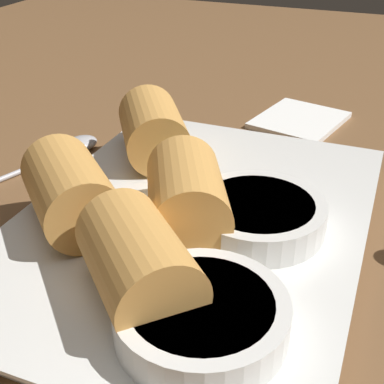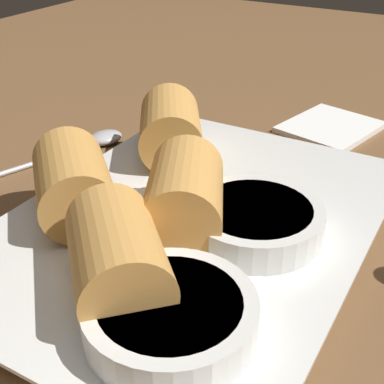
% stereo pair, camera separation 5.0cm
% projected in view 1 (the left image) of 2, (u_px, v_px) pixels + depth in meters
% --- Properties ---
extents(table_surface, '(1.80, 1.40, 0.02)m').
position_uv_depth(table_surface, '(169.00, 245.00, 0.42)').
color(table_surface, brown).
rests_on(table_surface, ground).
extents(serving_plate, '(0.35, 0.26, 0.01)m').
position_uv_depth(serving_plate, '(192.00, 225.00, 0.41)').
color(serving_plate, silver).
rests_on(serving_plate, table_surface).
extents(roll_front_left, '(0.10, 0.09, 0.06)m').
position_uv_depth(roll_front_left, '(186.00, 191.00, 0.39)').
color(roll_front_left, '#D19347').
rests_on(roll_front_left, serving_plate).
extents(roll_front_right, '(0.10, 0.09, 0.06)m').
position_uv_depth(roll_front_right, '(152.00, 127.00, 0.49)').
color(roll_front_right, '#D19347').
rests_on(roll_front_right, serving_plate).
extents(roll_back_left, '(0.10, 0.10, 0.06)m').
position_uv_depth(roll_back_left, '(68.00, 188.00, 0.39)').
color(roll_back_left, '#D19347').
rests_on(roll_back_left, serving_plate).
extents(roll_back_right, '(0.10, 0.10, 0.06)m').
position_uv_depth(roll_back_right, '(136.00, 258.00, 0.32)').
color(roll_back_right, '#D19347').
rests_on(roll_back_right, serving_plate).
extents(dipping_bowl_near, '(0.10, 0.10, 0.02)m').
position_uv_depth(dipping_bowl_near, '(258.00, 214.00, 0.39)').
color(dipping_bowl_near, silver).
rests_on(dipping_bowl_near, serving_plate).
extents(dipping_bowl_far, '(0.10, 0.10, 0.02)m').
position_uv_depth(dipping_bowl_far, '(201.00, 315.00, 0.30)').
color(dipping_bowl_far, silver).
rests_on(dipping_bowl_far, serving_plate).
extents(spoon, '(0.20, 0.08, 0.01)m').
position_uv_depth(spoon, '(62.00, 152.00, 0.53)').
color(spoon, '#B2B2B7').
rests_on(spoon, table_surface).
extents(napkin, '(0.12, 0.11, 0.01)m').
position_uv_depth(napkin, '(299.00, 120.00, 0.61)').
color(napkin, white).
rests_on(napkin, table_surface).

